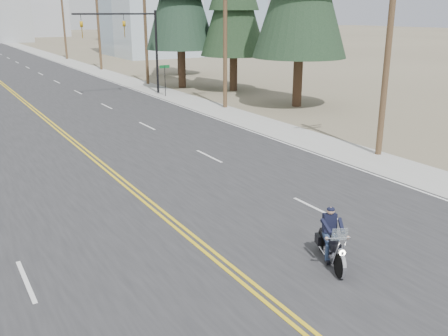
% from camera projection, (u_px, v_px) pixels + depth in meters
% --- Properties ---
extents(ground_plane, '(400.00, 400.00, 0.00)m').
position_uv_depth(ground_plane, '(268.00, 300.00, 12.38)').
color(ground_plane, '#776D56').
rests_on(ground_plane, ground).
extents(sidewalk_right, '(3.00, 200.00, 0.01)m').
position_uv_depth(sidewalk_right, '(60.00, 59.00, 75.41)').
color(sidewalk_right, '#A5A5A0').
rests_on(sidewalk_right, ground).
extents(traffic_mast_right, '(7.10, 0.26, 7.00)m').
position_uv_depth(traffic_mast_right, '(134.00, 36.00, 41.53)').
color(traffic_mast_right, black).
rests_on(traffic_mast_right, ground).
extents(street_sign, '(0.90, 0.06, 2.62)m').
position_uv_depth(street_sign, '(165.00, 75.00, 41.71)').
color(street_sign, black).
rests_on(street_sign, ground).
extents(utility_pole_a, '(2.20, 0.30, 11.00)m').
position_uv_depth(utility_pole_a, '(389.00, 37.00, 23.32)').
color(utility_pole_a, brown).
rests_on(utility_pole_a, ground).
extents(utility_pole_b, '(2.20, 0.30, 11.50)m').
position_uv_depth(utility_pole_b, '(225.00, 25.00, 35.55)').
color(utility_pole_b, brown).
rests_on(utility_pole_b, ground).
extents(utility_pole_c, '(2.20, 0.30, 11.00)m').
position_uv_depth(utility_pole_c, '(145.00, 24.00, 47.93)').
color(utility_pole_c, brown).
rests_on(utility_pole_c, ground).
extents(utility_pole_d, '(2.20, 0.30, 11.50)m').
position_uv_depth(utility_pole_d, '(98.00, 19.00, 60.16)').
color(utility_pole_d, brown).
rests_on(utility_pole_d, ground).
extents(utility_pole_e, '(2.20, 0.30, 11.00)m').
position_uv_depth(utility_pole_e, '(63.00, 20.00, 74.18)').
color(utility_pole_e, brown).
rests_on(utility_pole_e, ground).
extents(haze_bldg_c, '(16.00, 12.00, 18.00)m').
position_uv_depth(haze_bldg_c, '(138.00, 3.00, 119.42)').
color(haze_bldg_c, '#B7BCC6').
rests_on(haze_bldg_c, ground).
extents(haze_bldg_e, '(14.00, 14.00, 12.00)m').
position_uv_depth(haze_bldg_e, '(39.00, 15.00, 145.82)').
color(haze_bldg_e, '#B7BCC6').
rests_on(haze_bldg_e, ground).
extents(motorcyclist, '(1.67, 2.26, 1.62)m').
position_uv_depth(motorcyclist, '(332.00, 238.00, 13.93)').
color(motorcyclist, black).
rests_on(motorcyclist, ground).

